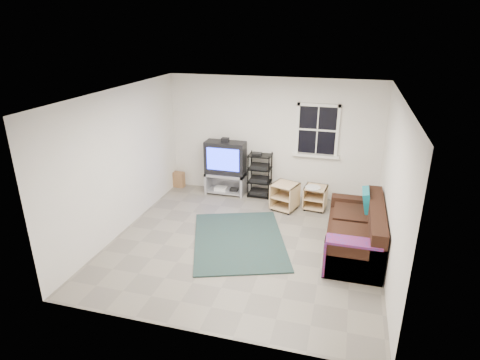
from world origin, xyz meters
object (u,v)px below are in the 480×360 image
(tv_unit, at_px, (226,163))
(side_table_right, at_px, (315,196))
(av_rack, at_px, (260,178))
(sofa, at_px, (357,233))
(side_table_left, at_px, (286,195))

(tv_unit, distance_m, side_table_right, 2.10)
(av_rack, relative_size, sofa, 0.50)
(side_table_left, bearing_deg, sofa, -43.19)
(tv_unit, xyz_separation_m, side_table_left, (1.44, -0.46, -0.41))
(tv_unit, bearing_deg, av_rack, 3.19)
(av_rack, bearing_deg, side_table_right, -14.43)
(tv_unit, distance_m, sofa, 3.40)
(side_table_left, height_order, sofa, sofa)
(side_table_right, bearing_deg, tv_unit, 172.14)
(tv_unit, height_order, sofa, tv_unit)
(side_table_left, bearing_deg, av_rack, 143.01)
(tv_unit, bearing_deg, sofa, -32.06)
(tv_unit, relative_size, side_table_right, 2.54)
(side_table_left, distance_m, sofa, 1.95)
(tv_unit, distance_m, side_table_left, 1.57)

